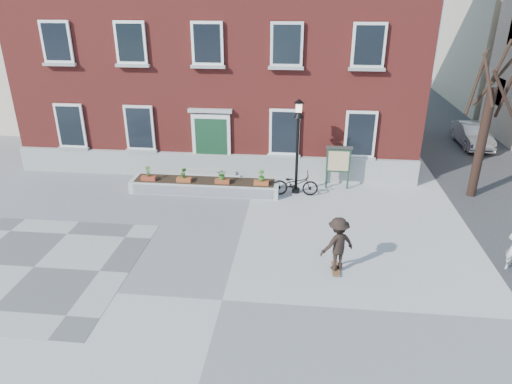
# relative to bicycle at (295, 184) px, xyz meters

# --- Properties ---
(ground) EXTENTS (100.00, 100.00, 0.00)m
(ground) POSITION_rel_bicycle_xyz_m (-1.76, -7.28, -0.50)
(ground) COLOR #9B9B9E
(ground) RESTS_ON ground
(checker_patch) EXTENTS (6.00, 6.00, 0.01)m
(checker_patch) POSITION_rel_bicycle_xyz_m (-7.76, -6.28, -0.49)
(checker_patch) COLOR #515153
(checker_patch) RESTS_ON ground
(distant_building) EXTENTS (10.00, 12.00, 13.00)m
(distant_building) POSITION_rel_bicycle_xyz_m (-19.76, 12.72, 6.00)
(distant_building) COLOR beige
(distant_building) RESTS_ON ground
(bicycle) EXTENTS (1.92, 0.73, 0.99)m
(bicycle) POSITION_rel_bicycle_xyz_m (0.00, 0.00, 0.00)
(bicycle) COLOR black
(bicycle) RESTS_ON ground
(parked_car) EXTENTS (1.32, 3.76, 1.24)m
(parked_car) POSITION_rel_bicycle_xyz_m (9.36, 7.64, 0.12)
(parked_car) COLOR #AFB1B4
(parked_car) RESTS_ON ground
(brick_building) EXTENTS (18.40, 10.85, 12.60)m
(brick_building) POSITION_rel_bicycle_xyz_m (-3.76, 6.70, 5.80)
(brick_building) COLOR maroon
(brick_building) RESTS_ON ground
(planter_assembly) EXTENTS (6.20, 1.12, 1.15)m
(planter_assembly) POSITION_rel_bicycle_xyz_m (-3.75, -0.10, -0.19)
(planter_assembly) COLOR beige
(planter_assembly) RESTS_ON ground
(bare_tree) EXTENTS (1.83, 1.83, 6.16)m
(bare_tree) POSITION_rel_bicycle_xyz_m (7.25, 0.73, 2.29)
(bare_tree) COLOR black
(bare_tree) RESTS_ON ground
(lamp_post) EXTENTS (0.40, 0.40, 3.93)m
(lamp_post) POSITION_rel_bicycle_xyz_m (0.04, 0.26, 2.04)
(lamp_post) COLOR black
(lamp_post) RESTS_ON ground
(notice_board) EXTENTS (1.10, 0.16, 1.87)m
(notice_board) POSITION_rel_bicycle_xyz_m (1.76, 0.89, 0.77)
(notice_board) COLOR #183122
(notice_board) RESTS_ON ground
(skateboarder) EXTENTS (1.25, 1.08, 1.76)m
(skateboarder) POSITION_rel_bicycle_xyz_m (1.39, -5.47, 0.41)
(skateboarder) COLOR brown
(skateboarder) RESTS_ON ground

